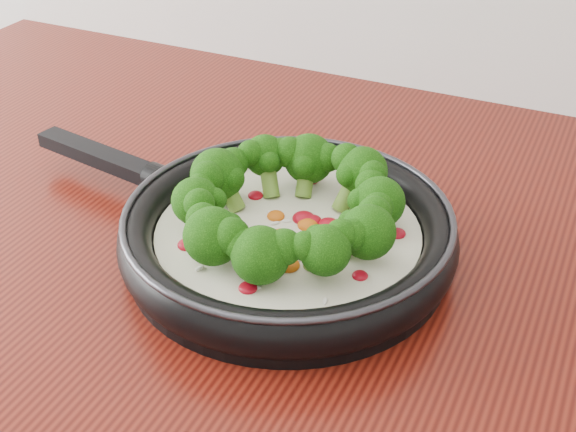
% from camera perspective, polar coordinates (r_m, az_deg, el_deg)
% --- Properties ---
extents(skillet, '(0.53, 0.38, 0.10)m').
position_cam_1_polar(skillet, '(0.74, -0.18, -0.84)').
color(skillet, black).
rests_on(skillet, counter).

